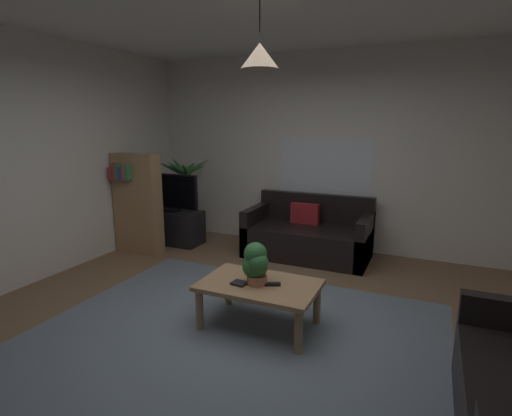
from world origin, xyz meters
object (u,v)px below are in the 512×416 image
(coffee_table, at_px, (259,290))
(tv_stand, at_px, (173,227))
(potted_plant_on_table, at_px, (256,263))
(couch_under_window, at_px, (308,237))
(potted_palm_corner, at_px, (186,198))
(remote_on_table_0, at_px, (271,284))
(bookshelf_corner, at_px, (137,202))
(tv, at_px, (171,192))
(book_on_table_0, at_px, (239,283))
(pendant_lamp, at_px, (260,56))

(coffee_table, height_order, tv_stand, tv_stand)
(coffee_table, xyz_separation_m, potted_plant_on_table, (-0.02, -0.02, 0.26))
(couch_under_window, xyz_separation_m, coffee_table, (0.17, -2.05, 0.08))
(potted_plant_on_table, distance_m, potted_palm_corner, 3.15)
(remote_on_table_0, relative_size, bookshelf_corner, 0.11)
(tv_stand, bearing_deg, potted_plant_on_table, -39.46)
(remote_on_table_0, relative_size, tv, 0.17)
(book_on_table_0, bearing_deg, potted_plant_on_table, 31.08)
(tv, bearing_deg, coffee_table, -38.50)
(couch_under_window, height_order, tv, tv)
(couch_under_window, height_order, bookshelf_corner, bookshelf_corner)
(coffee_table, xyz_separation_m, tv_stand, (-2.23, 1.79, -0.10))
(coffee_table, relative_size, potted_plant_on_table, 2.77)
(book_on_table_0, relative_size, potted_palm_corner, 0.10)
(couch_under_window, xyz_separation_m, pendant_lamp, (0.17, -2.05, 2.05))
(coffee_table, height_order, pendant_lamp, pendant_lamp)
(book_on_table_0, bearing_deg, potted_palm_corner, 132.47)
(couch_under_window, distance_m, coffee_table, 2.06)
(remote_on_table_0, bearing_deg, tv, 28.04)
(book_on_table_0, xyz_separation_m, bookshelf_corner, (-2.26, 1.34, 0.29))
(pendant_lamp, bearing_deg, potted_plant_on_table, -136.23)
(remote_on_table_0, xyz_separation_m, bookshelf_corner, (-2.53, 1.25, 0.29))
(coffee_table, height_order, potted_palm_corner, potted_palm_corner)
(coffee_table, bearing_deg, couch_under_window, 94.62)
(couch_under_window, relative_size, potted_palm_corner, 1.27)
(bookshelf_corner, bearing_deg, coffee_table, -27.22)
(tv_stand, bearing_deg, remote_on_table_0, -37.46)
(book_on_table_0, xyz_separation_m, potted_plant_on_table, (0.13, 0.08, 0.18))
(couch_under_window, height_order, tv_stand, couch_under_window)
(tv, distance_m, bookshelf_corner, 0.57)
(coffee_table, relative_size, tv_stand, 1.15)
(tv_stand, bearing_deg, book_on_table_0, -42.33)
(potted_palm_corner, bearing_deg, potted_plant_on_table, -44.86)
(potted_palm_corner, bearing_deg, pendant_lamp, -44.29)
(book_on_table_0, height_order, potted_palm_corner, potted_palm_corner)
(pendant_lamp, bearing_deg, couch_under_window, 94.62)
(tv_stand, height_order, bookshelf_corner, bookshelf_corner)
(couch_under_window, relative_size, remote_on_table_0, 10.35)
(book_on_table_0, distance_m, tv_stand, 2.82)
(bookshelf_corner, bearing_deg, remote_on_table_0, -26.18)
(remote_on_table_0, relative_size, pendant_lamp, 0.29)
(remote_on_table_0, bearing_deg, pendant_lamp, 63.45)
(tv, xyz_separation_m, pendant_lamp, (2.23, -1.77, 1.53))
(coffee_table, bearing_deg, potted_palm_corner, 135.71)
(remote_on_table_0, distance_m, pendant_lamp, 1.90)
(coffee_table, relative_size, potted_palm_corner, 0.80)
(couch_under_window, bearing_deg, book_on_table_0, -89.59)
(bookshelf_corner, bearing_deg, pendant_lamp, -27.22)
(tv_stand, height_order, potted_palm_corner, potted_palm_corner)
(remote_on_table_0, bearing_deg, bookshelf_corner, 38.98)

